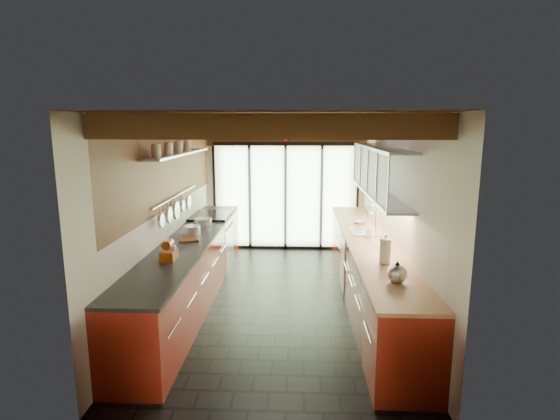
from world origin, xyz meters
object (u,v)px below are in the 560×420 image
at_px(soap_bottle, 369,232).
at_px(bowl, 360,222).
at_px(stand_mixer, 169,251).
at_px(kettle, 397,273).
at_px(paper_towel, 385,251).

xyz_separation_m(soap_bottle, bowl, (0.00, 0.92, -0.06)).
bearing_deg(stand_mixer, bowl, 39.21).
bearing_deg(kettle, bowl, 90.00).
distance_m(stand_mixer, paper_towel, 2.54).
height_order(kettle, bowl, kettle).
distance_m(kettle, soap_bottle, 1.82).
xyz_separation_m(paper_towel, bowl, (0.00, 2.11, -0.12)).
height_order(stand_mixer, kettle, stand_mixer).
distance_m(paper_towel, bowl, 2.11).
relative_size(stand_mixer, bowl, 1.53).
height_order(paper_towel, bowl, paper_towel).
bearing_deg(soap_bottle, kettle, -90.00).
distance_m(stand_mixer, soap_bottle, 2.79).
relative_size(kettle, bowl, 1.45).
bearing_deg(kettle, paper_towel, 90.00).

